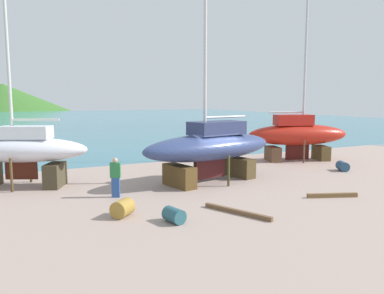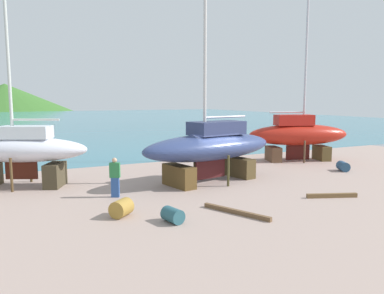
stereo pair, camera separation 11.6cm
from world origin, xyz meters
name	(u,v)px [view 1 (the left image)]	position (x,y,z in m)	size (l,w,h in m)	color
ground_plane	(252,196)	(0.00, -3.04, 0.00)	(41.61, 41.61, 0.00)	#A38B80
sea_water	(56,120)	(0.00, 65.32, 0.00)	(133.49, 115.91, 0.01)	teal
headland_hill	(4,110)	(-9.62, 143.69, 0.00)	(93.84, 93.84, 20.01)	#396B29
sailboat_small_center	(211,147)	(-0.12, 0.45, 1.82)	(8.29, 3.92, 12.89)	brown
sailboat_far_slipway	(297,134)	(8.50, 3.60, 1.82)	(7.33, 4.03, 11.83)	brown
sailboat_mid_port	(21,151)	(-8.97, 3.47, 1.78)	(6.67, 4.54, 10.56)	#4D412C
worker	(116,177)	(-5.41, -0.49, 0.90)	(0.50, 0.41, 1.74)	#2D5194
barrel_tipped_right	(123,208)	(-5.93, -3.30, 0.32)	(0.64, 0.64, 0.76)	olive
barrel_tipped_left	(343,166)	(8.30, -0.58, 0.28)	(0.56, 0.56, 0.85)	navy
barrel_tipped_center	(174,215)	(-4.52, -4.73, 0.26)	(0.52, 0.52, 0.77)	#285661
timber_plank_near	(237,212)	(-2.01, -4.89, 0.08)	(2.90, 0.15, 0.16)	brown
timber_long_fore	(332,195)	(3.00, -4.75, 0.09)	(2.24, 0.16, 0.19)	brown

